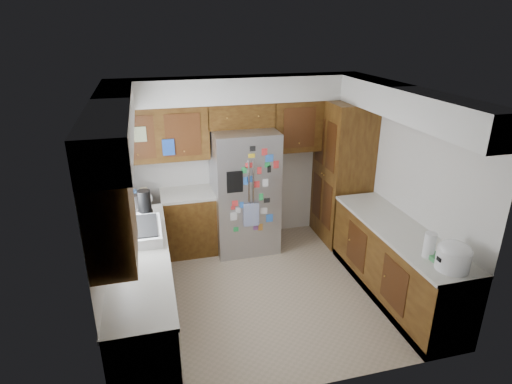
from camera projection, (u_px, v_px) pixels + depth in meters
floor at (267, 290)px, 5.46m from camera, size 3.60×3.60×0.00m
room_shell at (251, 145)px, 5.09m from camera, size 3.64×3.24×2.52m
left_counter_run at (155, 275)px, 5.01m from camera, size 1.36×3.20×0.92m
right_counter_run at (395, 265)px, 5.23m from camera, size 0.63×2.25×0.92m
pantry at (342, 172)px, 6.45m from camera, size 0.60×0.90×2.15m
fridge at (245, 191)px, 6.21m from camera, size 0.90×0.79×1.80m
bridge_cabinet at (240, 115)px, 6.01m from camera, size 0.96×0.34×0.35m
fridge_top_items at (241, 93)px, 5.89m from camera, size 0.67×0.35×0.28m
sink_assembly at (138, 231)px, 4.83m from camera, size 0.52×0.70×0.37m
left_counter_clutter at (142, 202)px, 5.47m from camera, size 0.34×0.86×0.38m
rice_cooker at (454, 255)px, 4.18m from camera, size 0.34×0.33×0.29m
paper_towel at (429, 245)px, 4.40m from camera, size 0.12×0.12×0.27m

